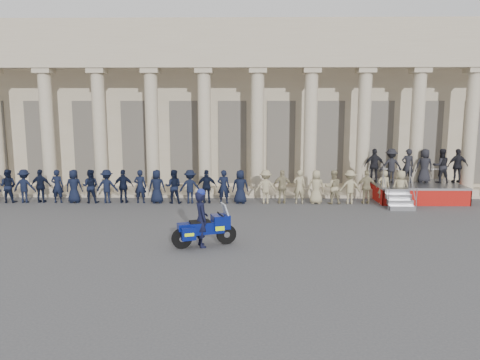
# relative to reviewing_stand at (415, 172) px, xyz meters

# --- Properties ---
(ground) EXTENTS (90.00, 90.00, 0.00)m
(ground) POSITION_rel_reviewing_stand_xyz_m (-8.87, -7.27, -1.35)
(ground) COLOR #404043
(ground) RESTS_ON ground
(building) EXTENTS (40.00, 12.50, 9.00)m
(building) POSITION_rel_reviewing_stand_xyz_m (-8.87, 7.48, 3.17)
(building) COLOR tan
(building) RESTS_ON ground
(officer_rank) EXTENTS (19.83, 0.59, 1.57)m
(officer_rank) POSITION_rel_reviewing_stand_xyz_m (-10.77, -1.00, -0.57)
(officer_rank) COLOR black
(officer_rank) RESTS_ON ground
(reviewing_stand) EXTENTS (4.96, 3.90, 2.46)m
(reviewing_stand) POSITION_rel_reviewing_stand_xyz_m (0.00, 0.00, 0.00)
(reviewing_stand) COLOR gray
(reviewing_stand) RESTS_ON ground
(motorcycle) EXTENTS (2.06, 1.21, 1.38)m
(motorcycle) POSITION_rel_reviewing_stand_xyz_m (-9.41, -7.70, -0.76)
(motorcycle) COLOR black
(motorcycle) RESTS_ON ground
(rider) EXTENTS (0.64, 0.77, 1.91)m
(rider) POSITION_rel_reviewing_stand_xyz_m (-9.52, -7.74, -0.41)
(rider) COLOR black
(rider) RESTS_ON ground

